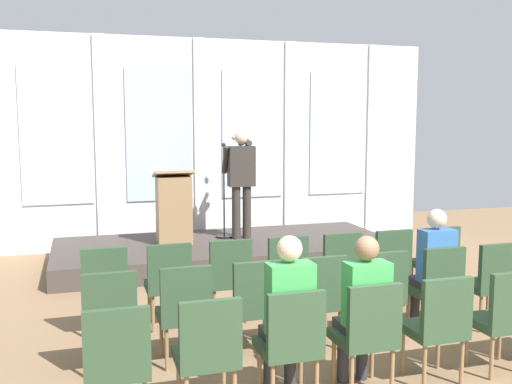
# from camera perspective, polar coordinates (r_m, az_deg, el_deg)

# --- Properties ---
(rear_partition) EXTENTS (8.45, 0.14, 3.64)m
(rear_partition) POSITION_cam_1_polar(r_m,az_deg,el_deg) (10.47, -4.64, 4.92)
(rear_partition) COLOR silver
(rear_partition) RESTS_ON ground
(stage_platform) EXTENTS (5.27, 2.22, 0.30)m
(stage_platform) POSITION_cam_1_polar(r_m,az_deg,el_deg) (9.32, -2.96, -5.78)
(stage_platform) COLOR #3F3833
(stage_platform) RESTS_ON ground
(speaker) EXTENTS (0.52, 0.69, 1.74)m
(speaker) POSITION_cam_1_polar(r_m,az_deg,el_deg) (9.39, -1.47, 1.54)
(speaker) COLOR #332D28
(speaker) RESTS_ON stage_platform
(mic_stand) EXTENTS (0.28, 0.28, 1.55)m
(mic_stand) POSITION_cam_1_polar(r_m,az_deg,el_deg) (9.56, -3.14, -2.48)
(mic_stand) COLOR black
(mic_stand) RESTS_ON stage_platform
(lectern) EXTENTS (0.60, 0.48, 1.16)m
(lectern) POSITION_cam_1_polar(r_m,az_deg,el_deg) (9.15, -8.04, -1.59)
(lectern) COLOR #93724C
(lectern) RESTS_ON stage_platform
(chair_r0_c0) EXTENTS (0.46, 0.44, 0.94)m
(chair_r0_c0) POSITION_cam_1_polar(r_m,az_deg,el_deg) (6.29, -14.60, -8.74)
(chair_r0_c0) COLOR olive
(chair_r0_c0) RESTS_ON ground
(chair_r0_c1) EXTENTS (0.46, 0.44, 0.94)m
(chair_r0_c1) POSITION_cam_1_polar(r_m,az_deg,el_deg) (6.34, -8.57, -8.44)
(chair_r0_c1) COLOR olive
(chair_r0_c1) RESTS_ON ground
(chair_r0_c2) EXTENTS (0.46, 0.44, 0.94)m
(chair_r0_c2) POSITION_cam_1_polar(r_m,az_deg,el_deg) (6.46, -2.73, -8.07)
(chair_r0_c2) COLOR olive
(chair_r0_c2) RESTS_ON ground
(chair_r0_c3) EXTENTS (0.46, 0.44, 0.94)m
(chair_r0_c3) POSITION_cam_1_polar(r_m,az_deg,el_deg) (6.65, 2.83, -7.64)
(chair_r0_c3) COLOR olive
(chair_r0_c3) RESTS_ON ground
(chair_r0_c4) EXTENTS (0.46, 0.44, 0.94)m
(chair_r0_c4) POSITION_cam_1_polar(r_m,az_deg,el_deg) (6.89, 8.04, -7.17)
(chair_r0_c4) COLOR olive
(chair_r0_c4) RESTS_ON ground
(chair_r0_c5) EXTENTS (0.46, 0.44, 0.94)m
(chair_r0_c5) POSITION_cam_1_polar(r_m,az_deg,el_deg) (7.19, 12.84, -6.69)
(chair_r0_c5) COLOR olive
(chair_r0_c5) RESTS_ON ground
(chair_r0_c6) EXTENTS (0.46, 0.44, 0.94)m
(chair_r0_c6) POSITION_cam_1_polar(r_m,az_deg,el_deg) (7.53, 17.22, -6.20)
(chair_r0_c6) COLOR olive
(chair_r0_c6) RESTS_ON ground
(chair_r1_c0) EXTENTS (0.46, 0.44, 0.94)m
(chair_r1_c0) POSITION_cam_1_polar(r_m,az_deg,el_deg) (5.34, -14.14, -11.57)
(chair_r1_c0) COLOR olive
(chair_r1_c0) RESTS_ON ground
(chair_r1_c1) EXTENTS (0.46, 0.44, 0.94)m
(chair_r1_c1) POSITION_cam_1_polar(r_m,az_deg,el_deg) (5.40, -7.01, -11.18)
(chair_r1_c1) COLOR olive
(chair_r1_c1) RESTS_ON ground
(chair_r1_c2) EXTENTS (0.46, 0.44, 0.94)m
(chair_r1_c2) POSITION_cam_1_polar(r_m,az_deg,el_deg) (5.55, -0.17, -10.64)
(chair_r1_c2) COLOR olive
(chair_r1_c2) RESTS_ON ground
(chair_r1_c3) EXTENTS (0.46, 0.44, 0.94)m
(chair_r1_c3) POSITION_cam_1_polar(r_m,az_deg,el_deg) (5.76, 6.21, -10.00)
(chair_r1_c3) COLOR olive
(chair_r1_c3) RESTS_ON ground
(chair_r1_c4) EXTENTS (0.46, 0.44, 0.94)m
(chair_r1_c4) POSITION_cam_1_polar(r_m,az_deg,el_deg) (6.04, 12.05, -9.31)
(chair_r1_c4) COLOR olive
(chair_r1_c4) RESTS_ON ground
(chair_r1_c5) EXTENTS (0.46, 0.44, 0.94)m
(chair_r1_c5) POSITION_cam_1_polar(r_m,az_deg,el_deg) (6.38, 17.30, -8.60)
(chair_r1_c5) COLOR olive
(chair_r1_c5) RESTS_ON ground
(audience_r1_c5) EXTENTS (0.36, 0.39, 1.31)m
(audience_r1_c5) POSITION_cam_1_polar(r_m,az_deg,el_deg) (6.40, 16.95, -6.74)
(audience_r1_c5) COLOR #2D2D33
(audience_r1_c5) RESTS_ON ground
(chair_r1_c6) EXTENTS (0.46, 0.44, 0.94)m
(chair_r1_c6) POSITION_cam_1_polar(r_m,az_deg,el_deg) (6.76, 21.97, -7.91)
(chair_r1_c6) COLOR olive
(chair_r1_c6) RESTS_ON ground
(chair_r2_c0) EXTENTS (0.46, 0.44, 0.94)m
(chair_r2_c0) POSITION_cam_1_polar(r_m,az_deg,el_deg) (4.41, -13.48, -15.62)
(chair_r2_c0) COLOR olive
(chair_r2_c0) RESTS_ON ground
(chair_r2_c1) EXTENTS (0.46, 0.44, 0.94)m
(chair_r2_c1) POSITION_cam_1_polar(r_m,az_deg,el_deg) (4.49, -4.75, -15.03)
(chair_r2_c1) COLOR olive
(chair_r2_c1) RESTS_ON ground
(chair_r2_c2) EXTENTS (0.46, 0.44, 0.94)m
(chair_r2_c2) POSITION_cam_1_polar(r_m,az_deg,el_deg) (4.66, 3.44, -14.16)
(chair_r2_c2) COLOR olive
(chair_r2_c2) RESTS_ON ground
(audience_r2_c2) EXTENTS (0.36, 0.39, 1.34)m
(audience_r2_c2) POSITION_cam_1_polar(r_m,az_deg,el_deg) (4.66, 3.11, -11.44)
(audience_r2_c2) COLOR #2D2D33
(audience_r2_c2) RESTS_ON ground
(chair_r2_c3) EXTENTS (0.46, 0.44, 0.94)m
(chair_r2_c3) POSITION_cam_1_polar(r_m,az_deg,el_deg) (4.91, 10.86, -13.13)
(chair_r2_c3) COLOR olive
(chair_r2_c3) RESTS_ON ground
(audience_r2_c3) EXTENTS (0.36, 0.39, 1.30)m
(audience_r2_c3) POSITION_cam_1_polar(r_m,az_deg,el_deg) (4.92, 10.46, -10.77)
(audience_r2_c3) COLOR #2D2D33
(audience_r2_c3) RESTS_ON ground
(chair_r2_c4) EXTENTS (0.46, 0.44, 0.94)m
(chair_r2_c4) POSITION_cam_1_polar(r_m,az_deg,el_deg) (5.24, 17.40, -12.04)
(chair_r2_c4) COLOR olive
(chair_r2_c4) RESTS_ON ground
(chair_r2_c5) EXTENTS (0.46, 0.44, 0.94)m
(chair_r2_c5) POSITION_cam_1_polar(r_m,az_deg,el_deg) (5.62, 23.06, -10.97)
(chair_r2_c5) COLOR olive
(chair_r2_c5) RESTS_ON ground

